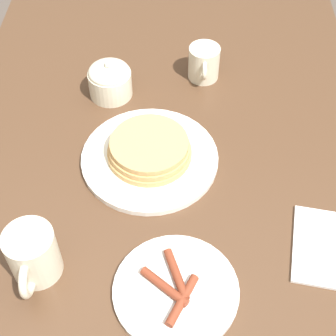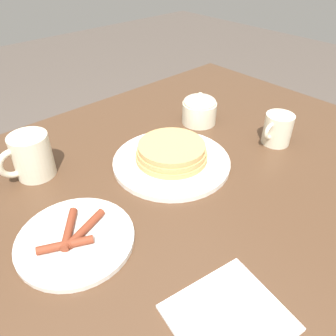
{
  "view_description": "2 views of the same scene",
  "coord_description": "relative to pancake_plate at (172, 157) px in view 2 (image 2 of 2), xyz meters",
  "views": [
    {
      "loc": [
        0.59,
        0.03,
        1.5
      ],
      "look_at": [
        -0.01,
        0.01,
        0.79
      ],
      "focal_mm": 55.0,
      "sensor_mm": 36.0,
      "label": 1
    },
    {
      "loc": [
        0.35,
        0.41,
        1.19
      ],
      "look_at": [
        -0.01,
        0.01,
        0.79
      ],
      "focal_mm": 35.0,
      "sensor_mm": 36.0,
      "label": 2
    }
  ],
  "objects": [
    {
      "name": "side_plate_bacon",
      "position": [
        0.27,
        0.06,
        -0.01
      ],
      "size": [
        0.2,
        0.2,
        0.02
      ],
      "color": "silver",
      "rests_on": "dining_table"
    },
    {
      "name": "pancake_plate",
      "position": [
        0.0,
        0.0,
        0.0
      ],
      "size": [
        0.26,
        0.26,
        0.05
      ],
      "color": "white",
      "rests_on": "dining_table"
    },
    {
      "name": "creamer_pitcher",
      "position": [
        -0.25,
        0.1,
        0.02
      ],
      "size": [
        0.1,
        0.07,
        0.08
      ],
      "color": "beige",
      "rests_on": "dining_table"
    },
    {
      "name": "dining_table",
      "position": [
        0.05,
        0.02,
        -0.16
      ],
      "size": [
        1.23,
        0.83,
        0.76
      ],
      "color": "#4C3321",
      "rests_on": "ground_plane"
    },
    {
      "name": "coffee_mug",
      "position": [
        0.24,
        -0.17,
        0.03
      ],
      "size": [
        0.11,
        0.08,
        0.09
      ],
      "color": "beige",
      "rests_on": "dining_table"
    },
    {
      "name": "sugar_bowl",
      "position": [
        -0.19,
        -0.09,
        0.02
      ],
      "size": [
        0.09,
        0.09,
        0.09
      ],
      "color": "beige",
      "rests_on": "dining_table"
    },
    {
      "name": "napkin",
      "position": [
        0.19,
        0.32,
        -0.02
      ],
      "size": [
        0.17,
        0.16,
        0.01
      ],
      "color": "white",
      "rests_on": "dining_table"
    }
  ]
}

